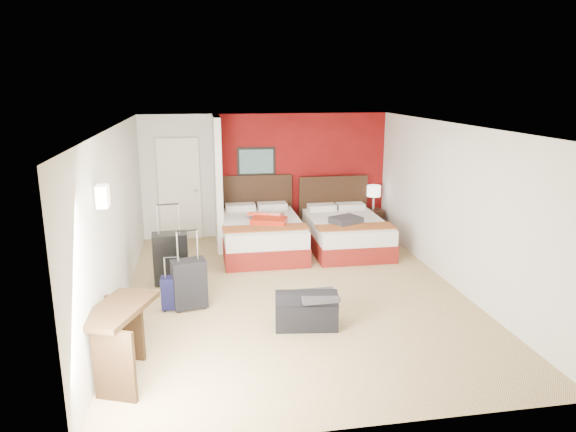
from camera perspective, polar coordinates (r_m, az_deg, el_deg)
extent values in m
plane|color=tan|center=(8.01, 0.67, -8.37)|extent=(6.50, 6.50, 0.00)
cube|color=silver|center=(10.76, -2.43, 4.45)|extent=(5.00, 0.04, 2.50)
cube|color=silver|center=(7.59, -18.22, -0.43)|extent=(0.04, 6.50, 2.50)
cube|color=black|center=(10.63, -3.48, 5.96)|extent=(0.78, 0.03, 0.58)
cube|color=white|center=(5.98, -19.56, 2.04)|extent=(0.12, 0.20, 0.24)
cube|color=maroon|center=(10.86, 1.53, 4.55)|extent=(3.50, 0.04, 2.50)
cube|color=silver|center=(10.05, -7.63, 3.64)|extent=(0.12, 1.20, 2.50)
cube|color=silver|center=(10.68, -11.74, 2.86)|extent=(0.82, 0.06, 2.05)
cube|color=white|center=(9.79, -2.90, -2.18)|extent=(1.46, 2.09, 0.63)
cube|color=silver|center=(10.02, 6.36, -1.98)|extent=(1.39, 1.97, 0.59)
cube|color=red|center=(9.61, -2.26, -0.22)|extent=(0.86, 1.01, 0.11)
cube|color=#323237|center=(9.62, 6.33, -0.46)|extent=(0.63, 0.58, 0.12)
cube|color=black|center=(11.12, 9.20, -0.60)|extent=(0.42, 0.42, 0.53)
cylinder|color=silver|center=(11.00, 9.31, 2.00)|extent=(0.34, 0.34, 0.51)
cube|color=black|center=(8.43, -12.68, -4.66)|extent=(0.55, 0.37, 0.80)
cube|color=black|center=(7.50, -10.70, -7.45)|extent=(0.51, 0.38, 0.68)
cube|color=black|center=(7.53, -12.37, -8.35)|extent=(0.33, 0.21, 0.46)
cube|color=black|center=(6.90, 1.99, -10.40)|extent=(0.85, 0.53, 0.40)
cube|color=#37383C|center=(6.79, 3.35, -8.68)|extent=(0.48, 0.41, 0.06)
cube|color=black|center=(5.97, -17.86, -13.03)|extent=(0.83, 1.10, 0.82)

